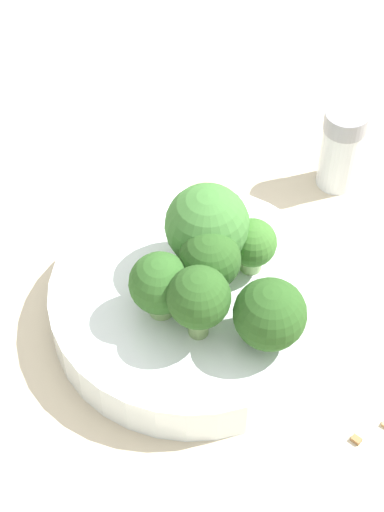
# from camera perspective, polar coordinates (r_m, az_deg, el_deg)

# --- Properties ---
(ground_plane) EXTENTS (3.00, 3.00, 0.00)m
(ground_plane) POSITION_cam_1_polar(r_m,az_deg,el_deg) (0.63, 0.00, -4.10)
(ground_plane) COLOR beige
(bowl) EXTENTS (0.20, 0.20, 0.03)m
(bowl) POSITION_cam_1_polar(r_m,az_deg,el_deg) (0.61, 0.00, -3.15)
(bowl) COLOR silver
(bowl) RESTS_ON ground_plane
(broccoli_floret_0) EXTENTS (0.03, 0.03, 0.04)m
(broccoli_floret_0) POSITION_cam_1_polar(r_m,az_deg,el_deg) (0.59, 4.04, 0.77)
(broccoli_floret_0) COLOR #8EB770
(broccoli_floret_0) RESTS_ON bowl
(broccoli_floret_1) EXTENTS (0.04, 0.04, 0.06)m
(broccoli_floret_1) POSITION_cam_1_polar(r_m,az_deg,el_deg) (0.55, 0.45, -2.88)
(broccoli_floret_1) COLOR #7A9E5B
(broccoli_floret_1) RESTS_ON bowl
(broccoli_floret_2) EXTENTS (0.04, 0.04, 0.05)m
(broccoli_floret_2) POSITION_cam_1_polar(r_m,az_deg,el_deg) (0.56, -2.13, -1.92)
(broccoli_floret_2) COLOR #84AD66
(broccoli_floret_2) RESTS_ON bowl
(broccoli_floret_3) EXTENTS (0.04, 0.04, 0.06)m
(broccoli_floret_3) POSITION_cam_1_polar(r_m,az_deg,el_deg) (0.57, 1.14, -0.44)
(broccoli_floret_3) COLOR #8EB770
(broccoli_floret_3) RESTS_ON bowl
(broccoli_floret_4) EXTENTS (0.05, 0.05, 0.05)m
(broccoli_floret_4) POSITION_cam_1_polar(r_m,az_deg,el_deg) (0.55, 5.21, -3.94)
(broccoli_floret_4) COLOR #8EB770
(broccoli_floret_4) RESTS_ON bowl
(broccoli_floret_5) EXTENTS (0.06, 0.06, 0.07)m
(broccoli_floret_5) POSITION_cam_1_polar(r_m,az_deg,el_deg) (0.58, 1.20, 1.91)
(broccoli_floret_5) COLOR #7A9E5B
(broccoli_floret_5) RESTS_ON bowl
(pepper_shaker) EXTENTS (0.03, 0.03, 0.07)m
(pepper_shaker) POSITION_cam_1_polar(r_m,az_deg,el_deg) (0.70, 9.92, 7.10)
(pepper_shaker) COLOR silver
(pepper_shaker) RESTS_ON ground_plane
(almond_crumb_1) EXTENTS (0.01, 0.01, 0.01)m
(almond_crumb_1) POSITION_cam_1_polar(r_m,az_deg,el_deg) (0.58, 10.92, -11.86)
(almond_crumb_1) COLOR olive
(almond_crumb_1) RESTS_ON ground_plane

